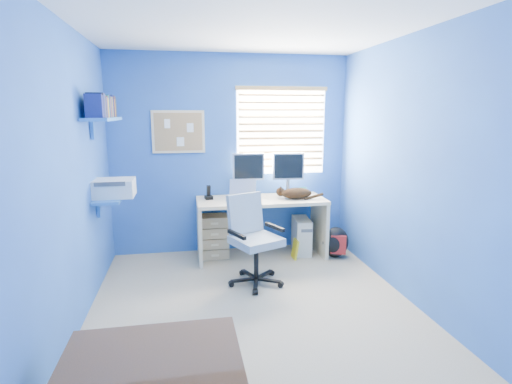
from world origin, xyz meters
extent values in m
cube|color=#B8A98B|center=(0.00, 0.00, 0.00)|extent=(3.00, 3.20, 0.00)
cube|color=white|center=(0.00, 0.00, 2.50)|extent=(3.00, 3.20, 0.00)
cube|color=#2C54A8|center=(0.00, 1.60, 1.25)|extent=(3.00, 0.01, 2.50)
cube|color=#2C54A8|center=(0.00, -1.60, 1.25)|extent=(3.00, 0.01, 2.50)
cube|color=#2C54A8|center=(-1.50, 0.00, 1.25)|extent=(0.01, 3.20, 2.50)
cube|color=#2C54A8|center=(1.50, 0.00, 1.25)|extent=(0.01, 3.20, 2.50)
cube|color=beige|center=(0.32, 1.26, 0.37)|extent=(1.57, 0.65, 0.74)
cube|color=silver|center=(0.07, 1.25, 0.85)|extent=(0.40, 0.35, 0.22)
cube|color=silver|center=(0.20, 1.50, 1.01)|extent=(0.41, 0.14, 0.54)
cube|color=silver|center=(0.71, 1.45, 1.01)|extent=(0.41, 0.15, 0.54)
cube|color=black|center=(-0.31, 1.35, 0.82)|extent=(0.11, 0.12, 0.17)
imported|color=#1D8A79|center=(0.89, 1.36, 0.79)|extent=(0.10, 0.09, 0.10)
cylinder|color=silver|center=(0.88, 1.38, 0.78)|extent=(0.13, 0.13, 0.07)
ellipsoid|color=black|center=(0.75, 1.18, 0.81)|extent=(0.43, 0.32, 0.14)
cube|color=beige|center=(0.86, 1.29, 0.23)|extent=(0.23, 0.46, 0.45)
cube|color=tan|center=(-0.26, 1.33, 0.27)|extent=(0.35, 0.28, 0.54)
cube|color=yellow|center=(0.72, 1.09, 0.12)|extent=(0.03, 0.17, 0.24)
ellipsoid|color=black|center=(1.23, 1.04, 0.19)|extent=(0.40, 0.36, 0.39)
cylinder|color=black|center=(0.11, 0.44, 0.03)|extent=(0.72, 0.72, 0.06)
cylinder|color=black|center=(0.11, 0.44, 0.25)|extent=(0.07, 0.07, 0.37)
cube|color=#8D9CAB|center=(0.11, 0.44, 0.47)|extent=(0.58, 0.58, 0.08)
cube|color=#8D9CAB|center=(0.03, 0.64, 0.73)|extent=(0.39, 0.22, 0.42)
cube|color=white|center=(0.65, 1.59, 1.55)|extent=(1.15, 0.01, 1.10)
cube|color=tan|center=(0.65, 1.56, 1.55)|extent=(1.10, 0.03, 1.00)
cube|color=beige|center=(-0.65, 1.58, 1.55)|extent=(0.64, 0.02, 0.52)
cube|color=tan|center=(-0.65, 1.57, 1.55)|extent=(0.58, 0.01, 0.46)
cube|color=#3173C5|center=(-1.36, 0.75, 0.92)|extent=(0.26, 0.55, 0.03)
cube|color=silver|center=(-1.32, 0.75, 1.02)|extent=(0.42, 0.34, 0.18)
cube|color=#3173C5|center=(-1.37, 0.75, 1.72)|extent=(0.24, 0.90, 0.03)
cube|color=navy|center=(-1.38, 0.75, 1.84)|extent=(0.15, 0.80, 0.22)
camera|label=1|loc=(-0.60, -3.46, 1.78)|focal=28.00mm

